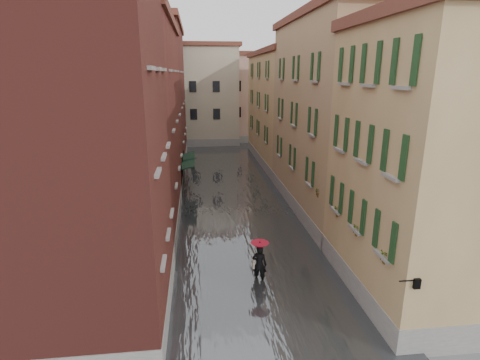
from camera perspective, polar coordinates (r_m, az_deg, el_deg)
ground at (r=18.98m, az=2.43°, el=-14.56°), size 120.00×120.00×0.00m
floodwater at (r=30.77m, az=-1.33°, el=-2.11°), size 10.00×60.00×0.20m
building_left_near at (r=15.12m, az=-23.17°, el=2.70°), size 6.00×8.00×13.00m
building_left_mid at (r=25.74m, az=-16.42°, el=7.75°), size 6.00×14.00×12.50m
building_left_far at (r=40.46m, az=-13.04°, el=11.81°), size 6.00×16.00×14.00m
building_right_near at (r=17.56m, az=26.99°, el=1.42°), size 6.00×8.00×11.50m
building_right_mid at (r=27.11m, az=14.48°, el=8.81°), size 6.00×14.00×13.00m
building_right_far at (r=41.47m, az=7.00°, el=10.45°), size 6.00×16.00×11.50m
building_end_cream at (r=54.23m, az=-7.13°, el=12.50°), size 12.00×9.00×13.00m
building_end_pink at (r=56.92m, az=2.20°, el=12.26°), size 10.00×9.00×12.00m
awning_near at (r=30.75m, az=-7.98°, el=2.31°), size 1.09×3.08×2.80m
awning_far at (r=33.41m, az=-7.88°, el=3.42°), size 1.09×3.40×2.80m
wall_lantern at (r=13.98m, az=25.18°, el=-13.99°), size 0.71×0.22×0.35m
window_planters at (r=17.89m, az=16.16°, el=-4.72°), size 0.59×8.57×0.84m
pedestrian_main at (r=18.01m, az=2.98°, el=-11.97°), size 0.89×0.89×2.06m
pedestrian_far at (r=40.21m, az=-7.13°, el=3.19°), size 0.96×0.83×1.69m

